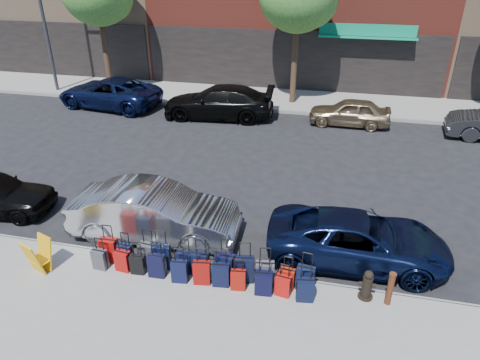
% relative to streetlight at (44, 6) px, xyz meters
% --- Properties ---
extents(ground, '(120.00, 120.00, 0.00)m').
position_rel_streetlight_xyz_m(ground, '(12.80, -8.80, -4.66)').
color(ground, black).
rests_on(ground, ground).
extents(sidewalk_near, '(60.00, 4.00, 0.15)m').
position_rel_streetlight_xyz_m(sidewalk_near, '(12.80, -15.30, -4.59)').
color(sidewalk_near, gray).
rests_on(sidewalk_near, ground).
extents(sidewalk_far, '(60.00, 4.00, 0.15)m').
position_rel_streetlight_xyz_m(sidewalk_far, '(12.80, 1.20, -4.59)').
color(sidewalk_far, gray).
rests_on(sidewalk_far, ground).
extents(curb_near, '(60.00, 0.08, 0.15)m').
position_rel_streetlight_xyz_m(curb_near, '(12.80, -13.28, -4.59)').
color(curb_near, gray).
rests_on(curb_near, ground).
extents(curb_far, '(60.00, 0.08, 0.15)m').
position_rel_streetlight_xyz_m(curb_far, '(12.80, -0.82, -4.59)').
color(curb_far, gray).
rests_on(curb_far, ground).
extents(streetlight, '(2.59, 0.18, 8.00)m').
position_rel_streetlight_xyz_m(streetlight, '(0.00, 0.00, 0.00)').
color(streetlight, '#333338').
rests_on(streetlight, sidewalk_far).
extents(suitcase_front_0, '(0.44, 0.25, 1.03)m').
position_rel_streetlight_xyz_m(suitcase_front_0, '(10.33, -13.62, -4.19)').
color(suitcase_front_0, '#9A0C09').
rests_on(suitcase_front_0, sidewalk_near).
extents(suitcase_front_1, '(0.37, 0.21, 0.88)m').
position_rel_streetlight_xyz_m(suitcase_front_1, '(10.77, -13.60, -4.24)').
color(suitcase_front_1, black).
rests_on(suitcase_front_1, sidewalk_near).
extents(suitcase_front_2, '(0.45, 0.28, 1.03)m').
position_rel_streetlight_xyz_m(suitcase_front_2, '(11.36, -13.58, -4.19)').
color(suitcase_front_2, '#333337').
rests_on(suitcase_front_2, sidewalk_near).
extents(suitcase_front_3, '(0.46, 0.30, 1.04)m').
position_rel_streetlight_xyz_m(suitcase_front_3, '(11.72, -13.57, -4.19)').
color(suitcase_front_3, black).
rests_on(suitcase_front_3, sidewalk_near).
extents(suitcase_front_4, '(0.40, 0.24, 0.91)m').
position_rel_streetlight_xyz_m(suitcase_front_4, '(12.33, -13.60, -4.23)').
color(suitcase_front_4, black).
rests_on(suitcase_front_4, sidewalk_near).
extents(suitcase_front_5, '(0.42, 0.23, 0.99)m').
position_rel_streetlight_xyz_m(suitcase_front_5, '(12.73, -13.61, -4.20)').
color(suitcase_front_5, black).
rests_on(suitcase_front_5, sidewalk_near).
extents(suitcase_front_6, '(0.48, 0.32, 1.08)m').
position_rel_streetlight_xyz_m(suitcase_front_6, '(13.35, -13.60, -4.17)').
color(suitcase_front_6, black).
rests_on(suitcase_front_6, sidewalk_near).
extents(suitcase_front_7, '(0.48, 0.31, 1.06)m').
position_rel_streetlight_xyz_m(suitcase_front_7, '(13.82, -13.60, -4.18)').
color(suitcase_front_7, black).
rests_on(suitcase_front_7, sidewalk_near).
extents(suitcase_front_8, '(0.46, 0.30, 1.03)m').
position_rel_streetlight_xyz_m(suitcase_front_8, '(14.31, -13.65, -4.19)').
color(suitcase_front_8, '#424247').
rests_on(suitcase_front_8, sidewalk_near).
extents(suitcase_front_9, '(0.37, 0.24, 0.86)m').
position_rel_streetlight_xyz_m(suitcase_front_9, '(14.83, -13.63, -4.24)').
color(suitcase_front_9, '#9A1B09').
rests_on(suitcase_front_9, sidewalk_near).
extents(suitcase_front_10, '(0.43, 0.28, 0.98)m').
position_rel_streetlight_xyz_m(suitcase_front_10, '(15.25, -13.57, -4.20)').
color(suitcase_front_10, black).
rests_on(suitcase_front_10, sidewalk_near).
extents(suitcase_back_0, '(0.37, 0.24, 0.86)m').
position_rel_streetlight_xyz_m(suitcase_back_0, '(10.25, -13.94, -4.24)').
color(suitcase_back_0, '#3A3A3F').
rests_on(suitcase_back_0, sidewalk_near).
extents(suitcase_back_1, '(0.39, 0.25, 0.88)m').
position_rel_streetlight_xyz_m(suitcase_back_1, '(10.83, -13.88, -4.24)').
color(suitcase_back_1, '#9B0B0A').
rests_on(suitcase_back_1, sidewalk_near).
extents(suitcase_back_2, '(0.36, 0.22, 0.83)m').
position_rel_streetlight_xyz_m(suitcase_back_2, '(11.23, -13.90, -4.25)').
color(suitcase_back_2, black).
rests_on(suitcase_back_2, sidewalk_near).
extents(suitcase_back_3, '(0.41, 0.25, 0.96)m').
position_rel_streetlight_xyz_m(suitcase_back_3, '(11.73, -13.90, -4.21)').
color(suitcase_back_3, black).
rests_on(suitcase_back_3, sidewalk_near).
extents(suitcase_back_4, '(0.40, 0.26, 0.90)m').
position_rel_streetlight_xyz_m(suitcase_back_4, '(12.32, -13.95, -4.23)').
color(suitcase_back_4, black).
rests_on(suitcase_back_4, sidewalk_near).
extents(suitcase_back_5, '(0.43, 0.29, 0.94)m').
position_rel_streetlight_xyz_m(suitcase_back_5, '(12.86, -13.90, -4.22)').
color(suitcase_back_5, maroon).
rests_on(suitcase_back_5, sidewalk_near).
extents(suitcase_back_6, '(0.42, 0.27, 0.94)m').
position_rel_streetlight_xyz_m(suitcase_back_6, '(13.32, -13.87, -4.22)').
color(suitcase_back_6, black).
rests_on(suitcase_back_6, sidewalk_near).
extents(suitcase_back_7, '(0.37, 0.24, 0.82)m').
position_rel_streetlight_xyz_m(suitcase_back_7, '(13.74, -13.91, -4.26)').
color(suitcase_back_7, maroon).
rests_on(suitcase_back_7, sidewalk_near).
extents(suitcase_back_8, '(0.42, 0.26, 0.95)m').
position_rel_streetlight_xyz_m(suitcase_back_8, '(14.34, -13.93, -4.22)').
color(suitcase_back_8, black).
rests_on(suitcase_back_8, sidewalk_near).
extents(suitcase_back_9, '(0.38, 0.26, 0.83)m').
position_rel_streetlight_xyz_m(suitcase_back_9, '(14.78, -13.88, -4.25)').
color(suitcase_back_9, '#B30E0B').
rests_on(suitcase_back_9, sidewalk_near).
extents(suitcase_back_10, '(0.41, 0.28, 0.92)m').
position_rel_streetlight_xyz_m(suitcase_back_10, '(15.28, -13.94, -4.22)').
color(suitcase_back_10, black).
rests_on(suitcase_back_10, sidewalk_near).
extents(fire_hydrant, '(0.38, 0.34, 0.75)m').
position_rel_streetlight_xyz_m(fire_hydrant, '(16.62, -13.55, -4.17)').
color(fire_hydrant, black).
rests_on(fire_hydrant, sidewalk_near).
extents(bollard, '(0.16, 0.16, 0.84)m').
position_rel_streetlight_xyz_m(bollard, '(17.10, -13.64, -4.08)').
color(bollard, '#38190C').
rests_on(bollard, sidewalk_near).
extents(display_rack, '(0.65, 0.69, 0.89)m').
position_rel_streetlight_xyz_m(display_rack, '(8.87, -14.35, -4.07)').
color(display_rack, '#EAAA0D').
rests_on(display_rack, sidewalk_near).
extents(car_near_1, '(4.71, 1.83, 1.53)m').
position_rel_streetlight_xyz_m(car_near_1, '(10.98, -12.15, -3.90)').
color(car_near_1, '#B0B1B7').
rests_on(car_near_1, ground).
extents(car_near_2, '(4.65, 2.25, 1.28)m').
position_rel_streetlight_xyz_m(car_near_2, '(16.43, -12.00, -4.02)').
color(car_near_2, '#0B1433').
rests_on(car_near_2, ground).
extents(car_far_0, '(5.69, 3.21, 1.50)m').
position_rel_streetlight_xyz_m(car_far_0, '(4.08, -1.77, -3.91)').
color(car_far_0, '#0D163B').
rests_on(car_far_0, ground).
extents(car_far_1, '(5.48, 2.58, 1.54)m').
position_rel_streetlight_xyz_m(car_far_1, '(10.03, -2.12, -3.89)').
color(car_far_1, black).
rests_on(car_far_1, ground).
extents(car_far_2, '(3.70, 1.53, 1.25)m').
position_rel_streetlight_xyz_m(car_far_2, '(16.23, -1.80, -4.04)').
color(car_far_2, '#9A825E').
rests_on(car_far_2, ground).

